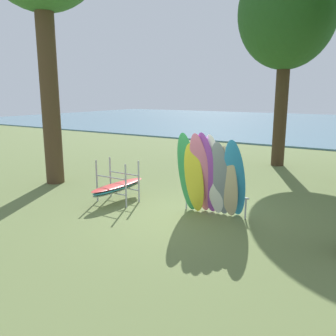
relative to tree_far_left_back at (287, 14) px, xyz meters
name	(u,v)px	position (x,y,z in m)	size (l,w,h in m)	color
ground_plane	(185,217)	(-0.20, -8.14, -6.39)	(80.00, 80.00, 0.00)	olive
tree_far_left_back	(287,14)	(0.00, 0.00, 0.00)	(4.03, 4.03, 8.79)	#42301E
leaning_board_pile	(211,177)	(0.34, -7.75, -5.32)	(1.85, 1.10, 2.26)	#339E56
board_storage_rack	(118,186)	(-2.55, -8.00, -5.91)	(1.15, 2.12, 1.25)	#9EA0A5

